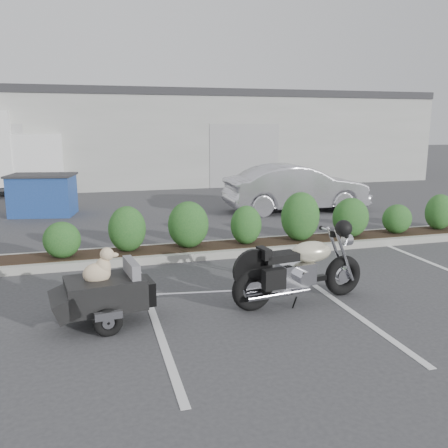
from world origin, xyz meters
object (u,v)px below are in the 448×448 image
object	(u,v)px
pet_trailer	(104,292)
dumpster	(43,194)
sedan	(296,188)
motorcycle	(301,270)

from	to	relation	value
pet_trailer	dumpster	bearing A→B (deg)	91.85
sedan	motorcycle	bearing A→B (deg)	157.21
sedan	dumpster	world-z (taller)	sedan
motorcycle	sedan	world-z (taller)	sedan
motorcycle	pet_trailer	world-z (taller)	motorcycle
pet_trailer	dumpster	distance (m)	8.47
pet_trailer	sedan	world-z (taller)	sedan
motorcycle	sedan	size ratio (longest dim) A/B	0.51
pet_trailer	sedan	distance (m)	9.08
motorcycle	pet_trailer	xyz separation A→B (m)	(-2.79, 0.02, -0.06)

